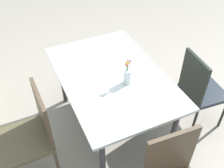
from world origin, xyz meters
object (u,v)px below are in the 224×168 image
(chair_near_left, at_px, (199,88))
(flower_vase, at_px, (127,74))
(chair_far_side, at_px, (31,132))
(dining_table, at_px, (112,80))

(chair_near_left, relative_size, flower_vase, 3.24)
(chair_far_side, xyz_separation_m, flower_vase, (0.02, -0.93, 0.32))
(chair_far_side, distance_m, chair_near_left, 1.72)
(dining_table, distance_m, flower_vase, 0.25)
(dining_table, height_order, chair_far_side, chair_far_side)
(dining_table, height_order, flower_vase, flower_vase)
(dining_table, distance_m, chair_near_left, 0.93)
(dining_table, relative_size, flower_vase, 5.05)
(flower_vase, bearing_deg, dining_table, 25.72)
(chair_near_left, bearing_deg, flower_vase, -95.88)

